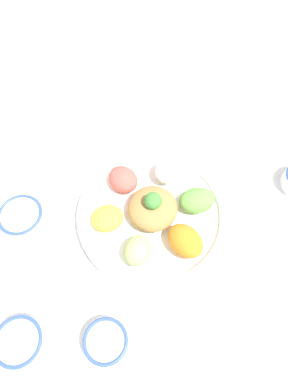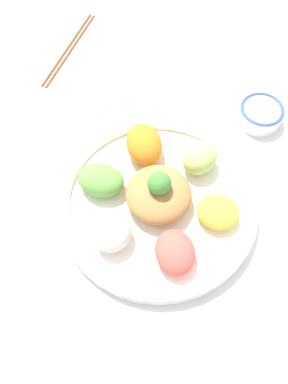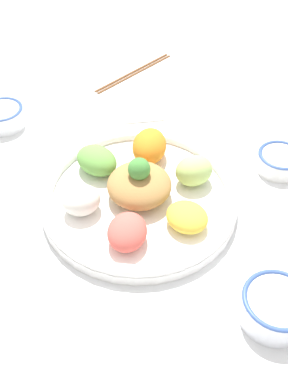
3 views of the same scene
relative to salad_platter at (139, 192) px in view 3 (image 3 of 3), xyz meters
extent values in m
plane|color=white|center=(0.02, 0.02, -0.03)|extent=(2.40, 2.40, 0.00)
cylinder|color=white|center=(0.00, 0.00, -0.02)|extent=(0.35, 0.35, 0.02)
torus|color=white|center=(0.00, 0.00, 0.00)|extent=(0.35, 0.35, 0.02)
ellipsoid|color=white|center=(-0.10, 0.00, 0.02)|extent=(0.07, 0.06, 0.05)
ellipsoid|color=#E55B51|center=(-0.05, -0.09, 0.02)|extent=(0.09, 0.10, 0.05)
ellipsoid|color=yellow|center=(0.05, -0.09, 0.01)|extent=(0.09, 0.09, 0.04)
ellipsoid|color=#B7DB7A|center=(0.10, 0.00, 0.02)|extent=(0.07, 0.06, 0.06)
ellipsoid|color=orange|center=(0.05, 0.09, 0.02)|extent=(0.10, 0.10, 0.06)
ellipsoid|color=#6BAD4C|center=(-0.05, 0.09, 0.02)|extent=(0.09, 0.10, 0.05)
ellipsoid|color=#AD7F47|center=(0.00, 0.00, 0.02)|extent=(0.11, 0.11, 0.05)
sphere|color=#478E3D|center=(0.00, 0.00, 0.06)|extent=(0.04, 0.04, 0.04)
cylinder|color=white|center=(0.28, -0.01, -0.01)|extent=(0.09, 0.09, 0.03)
torus|color=#38569E|center=(0.28, -0.01, 0.01)|extent=(0.09, 0.09, 0.01)
cylinder|color=#DBB251|center=(0.28, -0.01, 0.00)|extent=(0.07, 0.07, 0.00)
cylinder|color=white|center=(-0.19, 0.32, -0.01)|extent=(0.09, 0.09, 0.04)
torus|color=#38569E|center=(-0.19, 0.32, 0.01)|extent=(0.09, 0.09, 0.01)
cylinder|color=#DBB251|center=(-0.19, 0.32, 0.01)|extent=(0.07, 0.07, 0.00)
cylinder|color=white|center=(0.10, -0.28, 0.00)|extent=(0.10, 0.10, 0.04)
torus|color=#38569E|center=(0.10, -0.28, 0.02)|extent=(0.10, 0.10, 0.01)
cylinder|color=#5B3319|center=(0.10, -0.28, 0.01)|extent=(0.08, 0.08, 0.00)
cylinder|color=brown|center=(0.14, 0.41, -0.02)|extent=(0.23, 0.11, 0.01)
cylinder|color=brown|center=(0.14, 0.42, -0.02)|extent=(0.23, 0.11, 0.01)
cube|color=beige|center=(0.09, 0.22, -0.02)|extent=(0.09, 0.03, 0.01)
ellipsoid|color=beige|center=(0.15, 0.21, -0.02)|extent=(0.05, 0.05, 0.01)
camera|label=1|loc=(0.29, 0.07, 0.67)|focal=30.00mm
camera|label=2|loc=(-0.22, -0.19, 0.58)|focal=35.00mm
camera|label=3|loc=(-0.19, -0.52, 0.57)|focal=42.00mm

